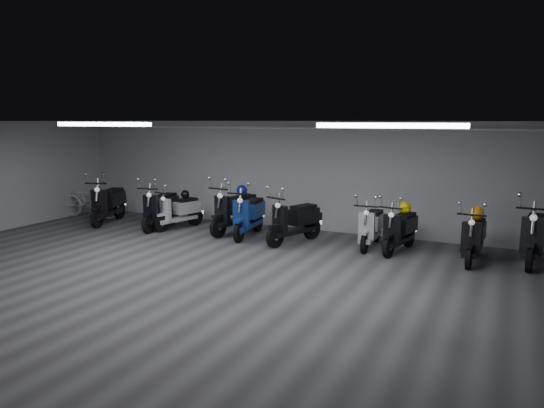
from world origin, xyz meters
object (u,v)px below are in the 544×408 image
at_px(helmet_1, 242,190).
at_px(helmet_2, 185,194).
at_px(scooter_0, 108,197).
at_px(scooter_5, 294,214).
at_px(scooter_8, 474,230).
at_px(helmet_0, 477,213).
at_px(scooter_3, 235,204).
at_px(scooter_1, 160,202).
at_px(scooter_9, 535,227).
at_px(helmet_3, 405,208).
at_px(scooter_2, 178,205).
at_px(bicycle, 90,196).
at_px(scooter_6, 371,220).
at_px(scooter_7, 400,223).
at_px(scooter_4, 249,208).

xyz_separation_m(helmet_1, helmet_2, (-1.58, -0.25, -0.17)).
distance_m(scooter_0, scooter_5, 5.55).
distance_m(scooter_8, helmet_0, 0.39).
bearing_deg(scooter_8, scooter_3, 179.70).
height_order(scooter_1, helmet_0, scooter_1).
xyz_separation_m(scooter_9, helmet_3, (-2.55, 0.02, 0.20)).
bearing_deg(scooter_1, helmet_1, 9.20).
relative_size(scooter_0, scooter_2, 1.18).
bearing_deg(scooter_1, bicycle, 164.89).
height_order(scooter_2, scooter_5, scooter_5).
height_order(scooter_2, scooter_6, scooter_6).
bearing_deg(scooter_2, scooter_8, 14.77).
relative_size(helmet_2, helmet_3, 0.83).
distance_m(scooter_7, helmet_3, 0.38).
bearing_deg(scooter_7, scooter_4, -168.67).
relative_size(scooter_1, helmet_1, 6.91).
bearing_deg(scooter_3, scooter_8, 6.44).
bearing_deg(helmet_3, scooter_0, -176.16).
relative_size(scooter_1, helmet_0, 6.49).
distance_m(scooter_4, scooter_9, 6.24).
height_order(bicycle, helmet_3, bicycle).
height_order(scooter_3, scooter_5, scooter_3).
distance_m(helmet_2, helmet_3, 5.71).
height_order(scooter_7, bicycle, scooter_7).
bearing_deg(scooter_7, scooter_5, -164.24).
bearing_deg(helmet_2, scooter_3, -0.99).
bearing_deg(helmet_1, helmet_2, -171.10).
xyz_separation_m(scooter_6, scooter_8, (2.16, -0.29, 0.02)).
height_order(bicycle, helmet_0, bicycle).
relative_size(scooter_1, bicycle, 0.96).
xyz_separation_m(scooter_8, scooter_9, (1.09, 0.38, 0.09)).
distance_m(scooter_4, helmet_2, 2.05).
xyz_separation_m(scooter_0, scooter_6, (7.26, 0.42, -0.10)).
relative_size(scooter_9, helmet_3, 7.28).
xyz_separation_m(scooter_2, scooter_6, (5.07, 0.19, 0.01)).
xyz_separation_m(scooter_7, helmet_2, (-5.67, 0.17, 0.24)).
relative_size(scooter_4, scooter_7, 1.09).
relative_size(scooter_2, helmet_2, 7.33).
bearing_deg(scooter_2, scooter_5, 12.46).
relative_size(scooter_6, helmet_1, 6.23).
bearing_deg(helmet_0, scooter_1, -177.56).
bearing_deg(scooter_6, scooter_5, -169.23).
bearing_deg(helmet_1, scooter_2, -163.97).
distance_m(scooter_5, scooter_6, 1.75).
xyz_separation_m(scooter_3, helmet_0, (5.65, -0.05, 0.22)).
bearing_deg(scooter_0, scooter_6, -13.37).
bearing_deg(scooter_8, bicycle, -178.66).
relative_size(scooter_3, helmet_1, 7.29).
distance_m(scooter_2, helmet_2, 0.35).
bearing_deg(scooter_9, scooter_5, -168.15).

